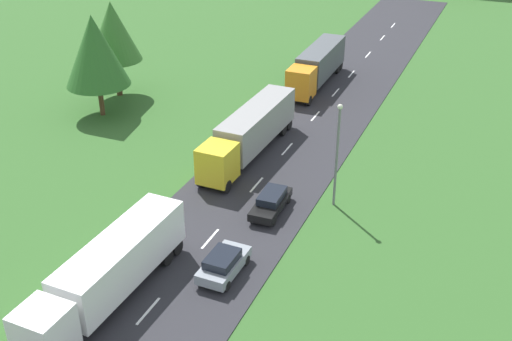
{
  "coord_description": "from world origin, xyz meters",
  "views": [
    {
      "loc": [
        16.07,
        -8.06,
        23.49
      ],
      "look_at": [
        1.03,
        27.37,
        2.75
      ],
      "focal_mm": 44.15,
      "sensor_mm": 36.0,
      "label": 1
    }
  ],
  "objects_px": {
    "truck_second": "(250,131)",
    "truck_third": "(317,65)",
    "car_third": "(271,202)",
    "truck_lead": "(109,271)",
    "tree_oak": "(113,32)",
    "car_second": "(223,263)",
    "tree_birch": "(95,51)",
    "lamppost_second": "(337,150)"
  },
  "relations": [
    {
      "from": "truck_second",
      "to": "car_second",
      "type": "height_order",
      "value": "truck_second"
    },
    {
      "from": "truck_lead",
      "to": "truck_second",
      "type": "distance_m",
      "value": 19.93
    },
    {
      "from": "truck_third",
      "to": "car_second",
      "type": "xyz_separation_m",
      "value": [
        4.99,
        -33.03,
        -1.34
      ]
    },
    {
      "from": "truck_lead",
      "to": "lamppost_second",
      "type": "relative_size",
      "value": 1.64
    },
    {
      "from": "truck_second",
      "to": "car_second",
      "type": "bearing_deg",
      "value": -72.24
    },
    {
      "from": "car_second",
      "to": "car_third",
      "type": "bearing_deg",
      "value": 90.37
    },
    {
      "from": "truck_third",
      "to": "car_third",
      "type": "distance_m",
      "value": 25.79
    },
    {
      "from": "lamppost_second",
      "to": "truck_second",
      "type": "bearing_deg",
      "value": 150.42
    },
    {
      "from": "tree_oak",
      "to": "lamppost_second",
      "type": "bearing_deg",
      "value": -24.74
    },
    {
      "from": "truck_lead",
      "to": "tree_oak",
      "type": "bearing_deg",
      "value": 123.09
    },
    {
      "from": "car_third",
      "to": "lamppost_second",
      "type": "height_order",
      "value": "lamppost_second"
    },
    {
      "from": "truck_lead",
      "to": "lamppost_second",
      "type": "bearing_deg",
      "value": 60.5
    },
    {
      "from": "car_second",
      "to": "tree_oak",
      "type": "distance_m",
      "value": 32.28
    },
    {
      "from": "tree_oak",
      "to": "truck_third",
      "type": "bearing_deg",
      "value": 31.11
    },
    {
      "from": "truck_third",
      "to": "tree_oak",
      "type": "relative_size",
      "value": 1.35
    },
    {
      "from": "truck_second",
      "to": "lamppost_second",
      "type": "bearing_deg",
      "value": -29.58
    },
    {
      "from": "truck_lead",
      "to": "tree_birch",
      "type": "height_order",
      "value": "tree_birch"
    },
    {
      "from": "tree_birch",
      "to": "truck_third",
      "type": "bearing_deg",
      "value": 43.88
    },
    {
      "from": "car_third",
      "to": "tree_oak",
      "type": "bearing_deg",
      "value": 146.68
    },
    {
      "from": "lamppost_second",
      "to": "tree_birch",
      "type": "bearing_deg",
      "value": 163.91
    },
    {
      "from": "car_second",
      "to": "tree_oak",
      "type": "bearing_deg",
      "value": 134.96
    },
    {
      "from": "truck_second",
      "to": "tree_oak",
      "type": "distance_m",
      "value": 19.45
    },
    {
      "from": "truck_lead",
      "to": "truck_second",
      "type": "height_order",
      "value": "truck_second"
    },
    {
      "from": "truck_lead",
      "to": "tree_birch",
      "type": "xyz_separation_m",
      "value": [
        -16.26,
        22.18,
        4.13
      ]
    },
    {
      "from": "truck_second",
      "to": "lamppost_second",
      "type": "relative_size",
      "value": 1.79
    },
    {
      "from": "tree_oak",
      "to": "tree_birch",
      "type": "distance_m",
      "value": 5.12
    },
    {
      "from": "tree_birch",
      "to": "truck_second",
      "type": "bearing_deg",
      "value": -7.94
    },
    {
      "from": "truck_second",
      "to": "car_third",
      "type": "distance_m",
      "value": 9.09
    },
    {
      "from": "truck_third",
      "to": "tree_birch",
      "type": "relative_size",
      "value": 1.35
    },
    {
      "from": "car_second",
      "to": "tree_birch",
      "type": "height_order",
      "value": "tree_birch"
    },
    {
      "from": "truck_lead",
      "to": "tree_birch",
      "type": "distance_m",
      "value": 27.82
    },
    {
      "from": "tree_oak",
      "to": "car_second",
      "type": "bearing_deg",
      "value": -45.04
    },
    {
      "from": "car_second",
      "to": "lamppost_second",
      "type": "relative_size",
      "value": 0.52
    },
    {
      "from": "car_third",
      "to": "truck_lead",
      "type": "bearing_deg",
      "value": -111.0
    },
    {
      "from": "truck_third",
      "to": "tree_birch",
      "type": "distance_m",
      "value": 22.65
    },
    {
      "from": "car_third",
      "to": "car_second",
      "type": "bearing_deg",
      "value": -89.63
    },
    {
      "from": "car_third",
      "to": "tree_oak",
      "type": "relative_size",
      "value": 0.49
    },
    {
      "from": "truck_third",
      "to": "car_second",
      "type": "relative_size",
      "value": 3.15
    },
    {
      "from": "truck_second",
      "to": "car_third",
      "type": "relative_size",
      "value": 3.01
    },
    {
      "from": "truck_third",
      "to": "truck_second",
      "type": "bearing_deg",
      "value": -89.73
    },
    {
      "from": "truck_third",
      "to": "car_third",
      "type": "bearing_deg",
      "value": -78.94
    },
    {
      "from": "truck_second",
      "to": "truck_third",
      "type": "relative_size",
      "value": 1.09
    }
  ]
}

